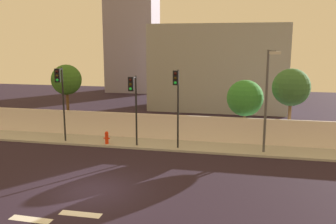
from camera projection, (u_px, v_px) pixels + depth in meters
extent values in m
plane|color=black|center=(92.00, 190.00, 17.50)|extent=(80.00, 80.00, 0.00)
cube|color=#A6A6A6|center=(140.00, 144.00, 25.36)|extent=(36.00, 2.40, 0.15)
cube|color=silver|center=(145.00, 126.00, 26.42)|extent=(36.00, 0.18, 1.80)
cube|color=silver|center=(31.00, 219.00, 14.63)|extent=(1.81, 0.48, 0.01)
cube|color=silver|center=(80.00, 214.00, 15.08)|extent=(1.80, 0.46, 0.01)
cylinder|color=black|center=(178.00, 109.00, 23.66)|extent=(0.12, 0.12, 5.15)
cylinder|color=black|center=(177.00, 72.00, 22.80)|extent=(0.08, 0.83, 0.08)
cube|color=black|center=(176.00, 78.00, 22.47)|extent=(0.34, 0.20, 0.90)
sphere|color=black|center=(175.00, 74.00, 22.31)|extent=(0.18, 0.18, 0.18)
sphere|color=#33260A|center=(175.00, 78.00, 22.36)|extent=(0.18, 0.18, 0.18)
sphere|color=#19F24C|center=(175.00, 83.00, 22.41)|extent=(0.18, 0.18, 0.18)
cylinder|color=black|center=(64.00, 105.00, 25.35)|extent=(0.12, 0.12, 5.18)
cylinder|color=black|center=(59.00, 69.00, 24.33)|extent=(0.34, 1.11, 0.08)
cube|color=black|center=(57.00, 75.00, 23.85)|extent=(0.38, 0.27, 0.90)
sphere|color=black|center=(57.00, 71.00, 23.68)|extent=(0.18, 0.18, 0.18)
sphere|color=#33260A|center=(57.00, 76.00, 23.73)|extent=(0.18, 0.18, 0.18)
sphere|color=#19F24C|center=(57.00, 80.00, 23.79)|extent=(0.18, 0.18, 0.18)
cylinder|color=black|center=(136.00, 111.00, 24.29)|extent=(0.12, 0.12, 4.72)
cylinder|color=black|center=(133.00, 78.00, 23.40)|extent=(0.09, 0.99, 0.08)
cube|color=black|center=(131.00, 84.00, 22.99)|extent=(0.34, 0.20, 0.90)
sphere|color=black|center=(130.00, 80.00, 22.82)|extent=(0.18, 0.18, 0.18)
sphere|color=#33260A|center=(130.00, 84.00, 22.87)|extent=(0.18, 0.18, 0.18)
sphere|color=#19F24C|center=(130.00, 89.00, 22.93)|extent=(0.18, 0.18, 0.18)
cylinder|color=#4C4C51|center=(266.00, 102.00, 22.59)|extent=(0.16, 0.16, 6.43)
cylinder|color=#4C4C51|center=(272.00, 51.00, 21.13)|extent=(0.36, 1.76, 0.10)
cube|color=beige|center=(275.00, 53.00, 20.28)|extent=(0.63, 0.33, 0.16)
cylinder|color=red|center=(107.00, 139.00, 25.01)|extent=(0.24, 0.24, 0.70)
sphere|color=red|center=(107.00, 133.00, 24.94)|extent=(0.26, 0.26, 0.26)
cylinder|color=red|center=(104.00, 138.00, 25.04)|extent=(0.10, 0.09, 0.09)
cylinder|color=red|center=(109.00, 138.00, 24.97)|extent=(0.10, 0.09, 0.09)
cylinder|color=brown|center=(68.00, 110.00, 28.85)|extent=(0.22, 0.22, 3.50)
sphere|color=#346421|center=(66.00, 80.00, 28.40)|extent=(2.35, 2.35, 2.35)
cylinder|color=brown|center=(244.00, 125.00, 26.10)|extent=(0.19, 0.19, 2.43)
sphere|color=#318033|center=(245.00, 98.00, 25.74)|extent=(2.58, 2.58, 2.58)
cylinder|color=brown|center=(289.00, 121.00, 25.38)|extent=(0.23, 0.23, 3.28)
sphere|color=#366836|center=(291.00, 87.00, 24.94)|extent=(2.58, 2.58, 2.58)
cube|color=gray|center=(218.00, 67.00, 38.39)|extent=(13.95, 6.00, 8.84)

